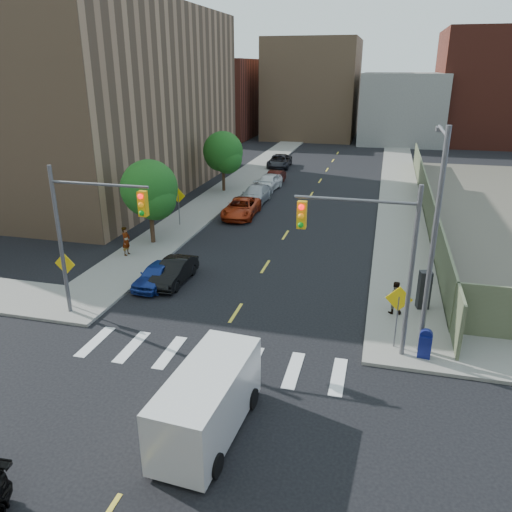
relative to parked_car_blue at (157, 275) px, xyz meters
The scene contains 29 objects.
ground 11.20m from the parked_car_blue, 63.80° to the right, with size 160.00×160.00×0.00m, color black.
sidewalk_nw 31.59m from the parked_car_blue, 95.11° to the left, with size 3.50×73.00×0.15m, color gray.
sidewalk_ne 33.93m from the parked_car_blue, 68.04° to the left, with size 3.50×73.00×0.15m, color gray.
fence_north 23.12m from the parked_car_blue, 51.01° to the left, with size 0.12×44.00×2.50m, color #686F4E.
building_nw 27.28m from the parked_car_blue, 130.52° to the left, with size 22.00×30.00×16.00m, color #8C6B4C.
bg_bldg_west 62.58m from the parked_car_blue, 105.88° to the left, with size 14.00×18.00×12.00m, color #592319.
bg_bldg_midwest 62.35m from the parked_car_blue, 90.98° to the left, with size 14.00×16.00×15.00m, color #8C6B4C.
bg_bldg_center 61.50m from the parked_car_blue, 77.82° to the left, with size 12.00×16.00×10.00m, color gray.
bg_bldg_east 67.97m from the parked_car_blue, 66.50° to the left, with size 18.00×18.00×16.00m, color #592319.
signal_nw 5.72m from the parked_car_blue, 104.52° to the right, with size 4.59×0.30×7.00m.
signal_ne 12.29m from the parked_car_blue, 20.28° to the right, with size 4.59×0.30×7.00m.
streetlight_ne 14.27m from the parked_car_blue, 13.43° to the right, with size 0.25×3.70×9.00m.
warn_sign_nw 4.76m from the parked_car_blue, 128.96° to the right, with size 1.06×0.06×2.83m.
warn_sign_ne 12.72m from the parked_car_blue, 16.25° to the right, with size 1.06×0.06×2.83m.
warn_sign_midwest 10.46m from the parked_car_blue, 106.02° to the left, with size 1.06×0.06×2.83m.
tree_west_near 7.33m from the parked_car_blue, 117.03° to the left, with size 3.66×3.64×5.52m.
tree_west_far 21.42m from the parked_car_blue, 98.30° to the left, with size 3.66×3.64×5.52m.
parked_car_blue is the anchor object (origin of this frame).
parked_car_black 0.93m from the parked_car_blue, 37.25° to the left, with size 1.34×3.84×1.26m, color black.
parked_car_red 13.57m from the parked_car_blue, 86.88° to the left, with size 2.30×5.00×1.39m, color #A82E10.
parked_car_silver 17.91m from the parked_car_blue, 87.63° to the left, with size 2.00×4.91×1.43m, color #A7ABAF.
parked_car_white 22.79m from the parked_car_blue, 88.14° to the left, with size 1.77×4.39×1.50m, color white.
parked_car_maroon 25.48m from the parked_car_blue, 88.34° to the left, with size 1.33×3.80×1.25m, color #39100B.
parked_car_grey 34.00m from the parked_car_blue, 90.95° to the left, with size 2.39×5.19×1.44m, color black.
cargo_van 11.85m from the parked_car_blue, 56.97° to the right, with size 2.32×5.01×2.24m.
mailbox 13.88m from the parked_car_blue, 16.91° to the right, with size 0.53×0.43×1.20m.
payphone 13.46m from the parked_car_blue, ahead, with size 0.55×0.45×1.85m, color black.
pedestrian_west 4.95m from the parked_car_blue, 136.36° to the left, with size 0.64×0.42×1.76m, color gray.
pedestrian_east 12.12m from the parked_car_blue, ahead, with size 0.77×0.60×1.58m, color gray.
Camera 1 is at (6.16, -12.11, 10.87)m, focal length 35.00 mm.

